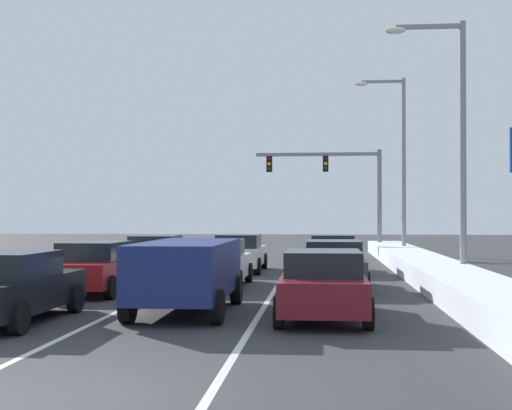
{
  "coord_description": "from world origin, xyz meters",
  "views": [
    {
      "loc": [
        3.11,
        -8.38,
        2.3
      ],
      "look_at": [
        0.22,
        22.63,
        2.74
      ],
      "focal_mm": 48.86,
      "sensor_mm": 36.0,
      "label": 1
    }
  ],
  "objects_px": {
    "sedan_white_center_lane_second": "(216,263)",
    "sedan_black_left_lane_nearest": "(9,287)",
    "sedan_silver_center_lane_third": "(239,253)",
    "sedan_charcoal_right_lane_second": "(334,265)",
    "sedan_red_left_lane_second": "(96,267)",
    "street_lamp_right_far": "(397,153)",
    "sedan_tan_right_lane_third": "(332,253)",
    "street_lamp_right_mid": "(452,128)",
    "sedan_maroon_right_lane_nearest": "(323,284)",
    "traffic_light_gantry": "(340,178)",
    "sedan_green_left_lane_third": "(157,255)",
    "street_lamp_right_near": "(511,83)",
    "suv_navy_center_lane_nearest": "(187,269)"
  },
  "relations": [
    {
      "from": "sedan_silver_center_lane_third",
      "to": "traffic_light_gantry",
      "type": "bearing_deg",
      "value": 72.35
    },
    {
      "from": "street_lamp_right_near",
      "to": "street_lamp_right_mid",
      "type": "distance_m",
      "value": 6.74
    },
    {
      "from": "traffic_light_gantry",
      "to": "street_lamp_right_near",
      "type": "bearing_deg",
      "value": -82.55
    },
    {
      "from": "sedan_tan_right_lane_third",
      "to": "street_lamp_right_mid",
      "type": "bearing_deg",
      "value": -48.28
    },
    {
      "from": "sedan_black_left_lane_nearest",
      "to": "street_lamp_right_far",
      "type": "distance_m",
      "value": 25.49
    },
    {
      "from": "sedan_white_center_lane_second",
      "to": "sedan_black_left_lane_nearest",
      "type": "height_order",
      "value": "same"
    },
    {
      "from": "sedan_black_left_lane_nearest",
      "to": "street_lamp_right_mid",
      "type": "relative_size",
      "value": 0.52
    },
    {
      "from": "traffic_light_gantry",
      "to": "street_lamp_right_mid",
      "type": "bearing_deg",
      "value": -80.22
    },
    {
      "from": "sedan_charcoal_right_lane_second",
      "to": "sedan_tan_right_lane_third",
      "type": "xyz_separation_m",
      "value": [
        0.07,
        6.24,
        0.0
      ]
    },
    {
      "from": "sedan_black_left_lane_nearest",
      "to": "sedan_red_left_lane_second",
      "type": "xyz_separation_m",
      "value": [
        0.05,
        5.63,
        0.0
      ]
    },
    {
      "from": "sedan_silver_center_lane_third",
      "to": "street_lamp_right_mid",
      "type": "height_order",
      "value": "street_lamp_right_mid"
    },
    {
      "from": "sedan_green_left_lane_third",
      "to": "street_lamp_right_mid",
      "type": "xyz_separation_m",
      "value": [
        10.67,
        -2.86,
        4.42
      ]
    },
    {
      "from": "sedan_white_center_lane_second",
      "to": "sedan_black_left_lane_nearest",
      "type": "bearing_deg",
      "value": -113.3
    },
    {
      "from": "suv_navy_center_lane_nearest",
      "to": "street_lamp_right_far",
      "type": "relative_size",
      "value": 0.52
    },
    {
      "from": "sedan_maroon_right_lane_nearest",
      "to": "street_lamp_right_far",
      "type": "relative_size",
      "value": 0.47
    },
    {
      "from": "traffic_light_gantry",
      "to": "sedan_silver_center_lane_third",
      "type": "bearing_deg",
      "value": -107.65
    },
    {
      "from": "sedan_maroon_right_lane_nearest",
      "to": "street_lamp_right_far",
      "type": "height_order",
      "value": "street_lamp_right_far"
    },
    {
      "from": "sedan_charcoal_right_lane_second",
      "to": "sedan_red_left_lane_second",
      "type": "xyz_separation_m",
      "value": [
        -6.99,
        -1.68,
        0.0
      ]
    },
    {
      "from": "suv_navy_center_lane_nearest",
      "to": "sedan_white_center_lane_second",
      "type": "bearing_deg",
      "value": 92.07
    },
    {
      "from": "sedan_silver_center_lane_third",
      "to": "sedan_black_left_lane_nearest",
      "type": "relative_size",
      "value": 1.0
    },
    {
      "from": "sedan_white_center_lane_second",
      "to": "street_lamp_right_far",
      "type": "height_order",
      "value": "street_lamp_right_far"
    },
    {
      "from": "traffic_light_gantry",
      "to": "sedan_maroon_right_lane_nearest",
      "type": "bearing_deg",
      "value": -92.39
    },
    {
      "from": "sedan_white_center_lane_second",
      "to": "street_lamp_right_near",
      "type": "height_order",
      "value": "street_lamp_right_near"
    },
    {
      "from": "sedan_silver_center_lane_third",
      "to": "sedan_red_left_lane_second",
      "type": "bearing_deg",
      "value": -112.26
    },
    {
      "from": "traffic_light_gantry",
      "to": "sedan_white_center_lane_second",
      "type": "bearing_deg",
      "value": -102.68
    },
    {
      "from": "street_lamp_right_near",
      "to": "street_lamp_right_mid",
      "type": "relative_size",
      "value": 1.05
    },
    {
      "from": "sedan_black_left_lane_nearest",
      "to": "sedan_red_left_lane_second",
      "type": "relative_size",
      "value": 1.0
    },
    {
      "from": "sedan_black_left_lane_nearest",
      "to": "traffic_light_gantry",
      "type": "height_order",
      "value": "traffic_light_gantry"
    },
    {
      "from": "street_lamp_right_far",
      "to": "street_lamp_right_near",
      "type": "bearing_deg",
      "value": -88.74
    },
    {
      "from": "sedan_black_left_lane_nearest",
      "to": "street_lamp_right_near",
      "type": "bearing_deg",
      "value": 12.4
    },
    {
      "from": "sedan_maroon_right_lane_nearest",
      "to": "sedan_green_left_lane_third",
      "type": "bearing_deg",
      "value": 120.48
    },
    {
      "from": "sedan_white_center_lane_second",
      "to": "street_lamp_right_mid",
      "type": "distance_m",
      "value": 8.99
    },
    {
      "from": "sedan_red_left_lane_second",
      "to": "sedan_green_left_lane_third",
      "type": "height_order",
      "value": "same"
    },
    {
      "from": "sedan_tan_right_lane_third",
      "to": "sedan_white_center_lane_second",
      "type": "distance_m",
      "value": 6.99
    },
    {
      "from": "sedan_white_center_lane_second",
      "to": "street_lamp_right_near",
      "type": "distance_m",
      "value": 10.48
    },
    {
      "from": "street_lamp_right_far",
      "to": "sedan_charcoal_right_lane_second",
      "type": "bearing_deg",
      "value": -103.28
    },
    {
      "from": "sedan_charcoal_right_lane_second",
      "to": "sedan_black_left_lane_nearest",
      "type": "xyz_separation_m",
      "value": [
        -7.04,
        -7.3,
        0.0
      ]
    },
    {
      "from": "sedan_tan_right_lane_third",
      "to": "sedan_black_left_lane_nearest",
      "type": "distance_m",
      "value": 15.29
    },
    {
      "from": "sedan_charcoal_right_lane_second",
      "to": "sedan_silver_center_lane_third",
      "type": "bearing_deg",
      "value": 120.06
    },
    {
      "from": "sedan_red_left_lane_second",
      "to": "traffic_light_gantry",
      "type": "height_order",
      "value": "traffic_light_gantry"
    },
    {
      "from": "sedan_white_center_lane_second",
      "to": "street_lamp_right_far",
      "type": "relative_size",
      "value": 0.47
    },
    {
      "from": "sedan_white_center_lane_second",
      "to": "street_lamp_right_far",
      "type": "distance_m",
      "value": 17.36
    },
    {
      "from": "traffic_light_gantry",
      "to": "street_lamp_right_far",
      "type": "xyz_separation_m",
      "value": [
        2.86,
        -5.04,
        1.08
      ]
    },
    {
      "from": "traffic_light_gantry",
      "to": "street_lamp_right_far",
      "type": "distance_m",
      "value": 5.89
    },
    {
      "from": "sedan_red_left_lane_second",
      "to": "sedan_green_left_lane_third",
      "type": "xyz_separation_m",
      "value": [
        0.28,
        6.41,
        0.0
      ]
    },
    {
      "from": "sedan_charcoal_right_lane_second",
      "to": "sedan_white_center_lane_second",
      "type": "distance_m",
      "value": 3.75
    },
    {
      "from": "street_lamp_right_far",
      "to": "sedan_tan_right_lane_third",
      "type": "bearing_deg",
      "value": -111.32
    },
    {
      "from": "sedan_silver_center_lane_third",
      "to": "street_lamp_right_far",
      "type": "relative_size",
      "value": 0.47
    },
    {
      "from": "sedan_silver_center_lane_third",
      "to": "street_lamp_right_mid",
      "type": "xyz_separation_m",
      "value": [
        7.64,
        -4.5,
        4.42
      ]
    },
    {
      "from": "sedan_maroon_right_lane_nearest",
      "to": "sedan_red_left_lane_second",
      "type": "bearing_deg",
      "value": 146.4
    }
  ]
}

